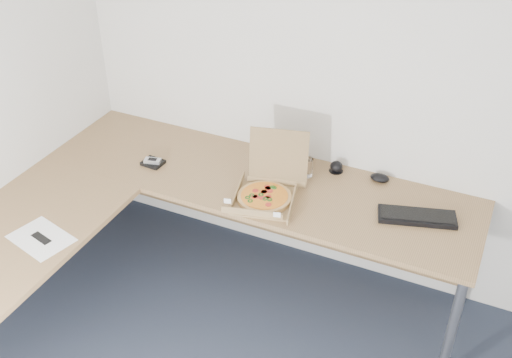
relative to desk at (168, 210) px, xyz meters
The scene contains 10 objects.
room_shell 1.39m from the desk, 49.77° to the right, with size 3.50×3.50×2.50m, color silver, non-canonical shape.
desk is the anchor object (origin of this frame).
pizza_box 0.53m from the desk, 31.76° to the left, with size 0.32×0.38×0.33m.
drinking_glass 0.82m from the desk, 45.93° to the left, with size 0.06×0.06×0.11m, color white.
keyboard 1.30m from the desk, 19.90° to the left, with size 0.40×0.14×0.02m, color black.
mouse 1.19m from the desk, 36.37° to the left, with size 0.11×0.07×0.04m, color black.
wallet 0.43m from the desk, 133.14° to the left, with size 0.12×0.10×0.02m, color black.
phone 0.43m from the desk, 133.42° to the left, with size 0.10×0.05×0.02m, color #B2B5BA.
paper_sheet 0.65m from the desk, 130.56° to the right, with size 0.31×0.22×0.00m, color white.
dome_speaker 0.99m from the desk, 44.74° to the left, with size 0.08×0.08×0.07m, color black.
Camera 1 is at (0.71, -1.22, 2.67)m, focal length 43.22 mm.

